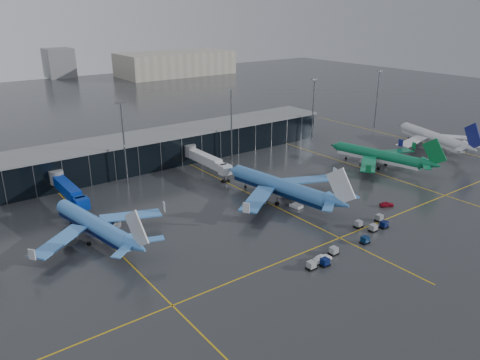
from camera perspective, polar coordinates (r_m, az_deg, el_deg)
ground at (r=117.48m, az=3.29°, el=-5.70°), size 600.00×600.00×0.00m
terminal_pier at (r=164.67m, az=-10.61°, el=3.72°), size 142.00×17.00×10.70m
jet_bridges at (r=136.32m, az=-20.18°, el=-1.12°), size 94.00×27.50×7.20m
flood_masts at (r=154.41m, az=-7.14°, el=6.04°), size 203.00×0.50×25.50m
distant_hangars at (r=372.53m, az=-18.31°, el=12.74°), size 260.00×71.00×22.00m
taxi_lines at (r=130.73m, az=3.70°, el=-2.91°), size 220.00×120.00×0.02m
airliner_arkefly at (r=114.13m, az=-17.54°, el=-4.10°), size 41.30×45.26×12.25m
airliner_klm_near at (r=131.01m, az=4.77°, el=0.35°), size 45.25×49.91×13.80m
airliner_aer_lingus at (r=166.03m, az=16.54°, el=3.67°), size 43.50×47.41×12.62m
airliner_ba at (r=195.99m, az=22.42°, el=5.59°), size 50.52×53.97×13.56m
baggage_carts at (r=113.41m, az=13.89°, el=-6.89°), size 32.92×9.55×1.70m
mobile_airstair at (r=129.01m, az=6.89°, el=-2.98°), size 2.54×3.42×3.45m
service_van_red at (r=134.74m, az=17.45°, el=-2.83°), size 4.21×3.18×1.34m
service_van_white at (r=103.47m, az=10.03°, el=-9.40°), size 4.43×1.62×1.45m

